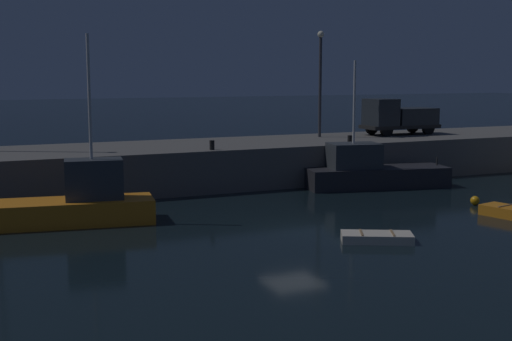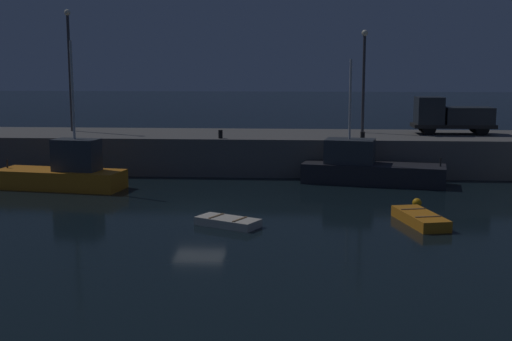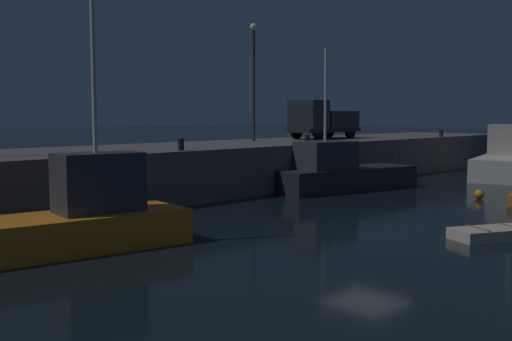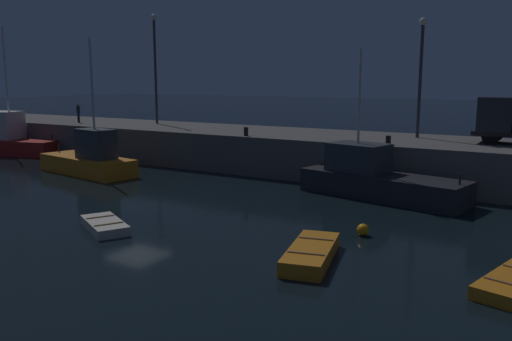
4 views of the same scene
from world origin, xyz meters
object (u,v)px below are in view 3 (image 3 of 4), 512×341
(rowboat_white_mid, at_px, (494,233))
(bollard_east, at_px, (181,145))
(bollard_central, at_px, (307,139))
(fishing_boat_white, at_px, (74,219))
(fishing_boat_orange, at_px, (511,159))
(mooring_buoy_near, at_px, (479,194))
(bollard_west, at_px, (441,133))
(utility_truck, at_px, (322,120))
(fishing_trawler_red, at_px, (341,173))
(lamp_post_east, at_px, (254,72))

(rowboat_white_mid, relative_size, bollard_east, 5.72)
(bollard_central, bearing_deg, fishing_boat_white, -163.31)
(fishing_boat_orange, distance_m, bollard_central, 15.26)
(bollard_central, bearing_deg, fishing_boat_orange, -22.13)
(fishing_boat_orange, xyz_separation_m, rowboat_white_mid, (-21.14, -7.87, -0.95))
(mooring_buoy_near, relative_size, bollard_west, 0.93)
(fishing_boat_white, bearing_deg, mooring_buoy_near, -11.06)
(bollard_central, bearing_deg, utility_truck, 31.25)
(fishing_boat_white, xyz_separation_m, rowboat_white_mid, (10.40, -8.35, -0.75))
(fishing_boat_orange, xyz_separation_m, utility_truck, (-7.83, 9.50, 2.56))
(rowboat_white_mid, bearing_deg, fishing_boat_orange, 20.43)
(fishing_boat_white, distance_m, rowboat_white_mid, 13.36)
(fishing_trawler_red, distance_m, rowboat_white_mid, 13.50)
(mooring_buoy_near, distance_m, lamp_post_east, 15.04)
(mooring_buoy_near, relative_size, bollard_east, 0.87)
(utility_truck, height_order, bollard_central, utility_truck)
(bollard_central, bearing_deg, bollard_east, -179.67)
(mooring_buoy_near, relative_size, bollard_central, 0.96)
(mooring_buoy_near, distance_m, bollard_east, 14.42)
(mooring_buoy_near, distance_m, bollard_west, 15.94)
(rowboat_white_mid, distance_m, bollard_west, 25.93)
(fishing_boat_orange, bearing_deg, bollard_east, 166.22)
(fishing_trawler_red, relative_size, fishing_boat_white, 1.04)
(bollard_central, bearing_deg, rowboat_white_mid, -117.49)
(lamp_post_east, relative_size, bollard_east, 13.12)
(bollard_east, bearing_deg, lamp_post_east, 25.70)
(utility_truck, relative_size, bollard_west, 10.83)
(fishing_boat_orange, distance_m, mooring_buoy_near, 12.59)
(bollard_west, bearing_deg, fishing_boat_orange, -100.01)
(utility_truck, bearing_deg, bollard_west, -24.66)
(rowboat_white_mid, relative_size, bollard_west, 6.10)
(fishing_boat_orange, distance_m, bollard_west, 5.76)
(fishing_trawler_red, distance_m, bollard_central, 2.81)
(rowboat_white_mid, xyz_separation_m, bollard_central, (7.07, 13.59, 2.50))
(fishing_boat_white, relative_size, fishing_boat_orange, 0.75)
(lamp_post_east, bearing_deg, fishing_trawler_red, -92.14)
(bollard_west, relative_size, bollard_central, 1.04)
(fishing_trawler_red, xyz_separation_m, fishing_boat_orange, (13.93, -3.52, 0.19))
(utility_truck, xyz_separation_m, bollard_central, (-6.23, -3.78, -1.00))
(bollard_west, bearing_deg, bollard_central, 179.03)
(fishing_boat_orange, height_order, lamp_post_east, fishing_boat_orange)
(fishing_boat_white, relative_size, lamp_post_east, 1.20)
(bollard_central, distance_m, bollard_east, 9.05)
(bollard_west, bearing_deg, mooring_buoy_near, -146.10)
(bollard_west, bearing_deg, rowboat_white_mid, -148.89)
(mooring_buoy_near, xyz_separation_m, bollard_central, (-1.95, 9.04, 2.45))
(fishing_boat_orange, height_order, utility_truck, fishing_boat_orange)
(rowboat_white_mid, height_order, utility_truck, utility_truck)
(mooring_buoy_near, distance_m, bollard_central, 9.57)
(fishing_boat_white, bearing_deg, lamp_post_east, 28.57)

